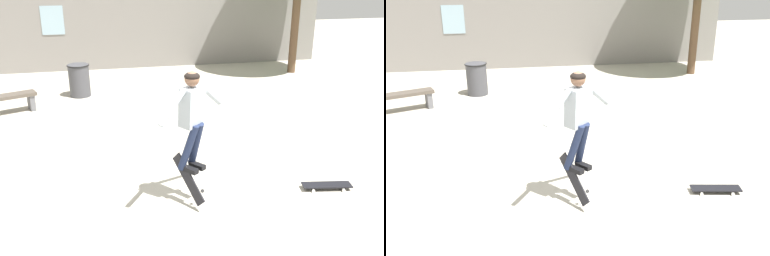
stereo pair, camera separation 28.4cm
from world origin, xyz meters
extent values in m
plane|color=beige|center=(0.00, 0.00, 0.00)|extent=(40.00, 40.00, 0.00)
cube|color=gray|center=(0.00, 9.31, 2.04)|extent=(12.68, 0.40, 4.08)
cube|color=#99B7C6|center=(-2.80, 9.10, 1.67)|extent=(0.70, 0.02, 0.90)
cylinder|color=brown|center=(4.74, 7.41, 1.35)|extent=(0.25, 0.25, 2.70)
cube|color=slate|center=(-3.13, 5.15, 0.19)|extent=(0.23, 0.33, 0.39)
cylinder|color=#47474C|center=(-2.00, 6.10, 0.43)|extent=(0.55, 0.55, 0.87)
torus|color=black|center=(-2.00, 6.10, 0.85)|extent=(0.59, 0.59, 0.04)
cube|color=#9EA8B2|center=(-0.20, 0.11, 1.50)|extent=(0.42, 0.40, 0.57)
sphere|color=brown|center=(-0.20, 0.11, 1.90)|extent=(0.29, 0.29, 0.21)
ellipsoid|color=black|center=(-0.20, 0.11, 1.94)|extent=(0.31, 0.31, 0.12)
cylinder|color=#1E2847|center=(-0.13, 0.16, 0.91)|extent=(0.24, 0.36, 0.75)
cube|color=black|center=(-0.11, 0.14, 0.56)|extent=(0.24, 0.27, 0.07)
cylinder|color=#1E2847|center=(-0.26, 0.05, 0.91)|extent=(0.34, 0.28, 0.75)
cube|color=black|center=(-0.24, 0.03, 0.56)|extent=(0.24, 0.27, 0.07)
cylinder|color=#9EA8B2|center=(0.12, 0.36, 1.60)|extent=(0.47, 0.39, 0.44)
cylinder|color=#9EA8B2|center=(-0.51, -0.14, 1.60)|extent=(0.47, 0.39, 0.44)
cube|color=black|center=(-0.27, 0.01, 0.42)|extent=(0.36, 0.64, 0.73)
cylinder|color=black|center=(-0.11, -0.19, 0.32)|extent=(0.07, 0.07, 0.05)
cylinder|color=black|center=(-0.18, -0.04, 0.16)|extent=(0.07, 0.07, 0.05)
cylinder|color=black|center=(-0.28, 0.11, 0.68)|extent=(0.07, 0.07, 0.05)
cylinder|color=black|center=(-0.35, 0.26, 0.52)|extent=(0.07, 0.07, 0.05)
cube|color=black|center=(1.98, 0.00, 0.07)|extent=(0.80, 0.33, 0.02)
cylinder|color=silver|center=(1.73, -0.07, 0.03)|extent=(0.06, 0.02, 0.05)
cylinder|color=silver|center=(1.76, 0.15, 0.03)|extent=(0.06, 0.02, 0.05)
cylinder|color=silver|center=(2.20, -0.15, 0.03)|extent=(0.06, 0.02, 0.05)
cylinder|color=silver|center=(2.24, 0.07, 0.03)|extent=(0.06, 0.02, 0.05)
camera|label=1|loc=(-1.39, -5.44, 3.38)|focal=40.00mm
camera|label=2|loc=(-1.12, -5.49, 3.38)|focal=40.00mm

